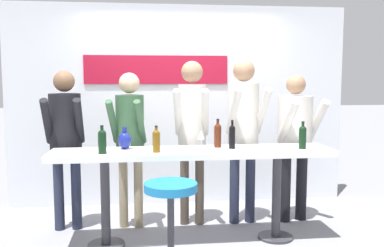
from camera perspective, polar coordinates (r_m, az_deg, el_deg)
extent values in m
plane|color=gray|center=(4.47, 0.13, -15.50)|extent=(40.00, 40.00, 0.00)
cube|color=silver|center=(5.58, -1.66, 2.41)|extent=(4.37, 0.10, 2.57)
cube|color=#B2142D|center=(5.49, -4.73, 7.16)|extent=(1.82, 0.02, 0.36)
cube|color=white|center=(4.22, 0.13, -3.90)|extent=(2.77, 0.53, 0.06)
cylinder|color=#333338|center=(4.31, -11.48, -9.94)|extent=(0.09, 0.09, 0.88)
cylinder|color=#333338|center=(4.45, -11.35, -15.56)|extent=(0.36, 0.36, 0.02)
cylinder|color=#333338|center=(4.50, 11.19, -9.21)|extent=(0.09, 0.09, 0.88)
cylinder|color=#333338|center=(4.64, 11.07, -14.61)|extent=(0.36, 0.36, 0.02)
cylinder|color=#333338|center=(3.74, -2.84, -13.75)|extent=(0.06, 0.06, 0.70)
cylinder|color=#1972B2|center=(3.64, -2.87, -8.46)|extent=(0.45, 0.45, 0.07)
cylinder|color=#23283D|center=(4.90, -17.34, -8.76)|extent=(0.11, 0.11, 0.83)
cylinder|color=#23283D|center=(4.87, -15.17, -8.77)|extent=(0.11, 0.11, 0.83)
cylinder|color=black|center=(4.75, -16.53, -0.09)|extent=(0.35, 0.35, 0.65)
sphere|color=brown|center=(4.72, -16.70, 5.42)|extent=(0.22, 0.22, 0.22)
cylinder|color=black|center=(4.61, -18.76, 0.24)|extent=(0.09, 0.39, 0.50)
cylinder|color=black|center=(4.57, -14.83, 0.31)|extent=(0.09, 0.39, 0.50)
cylinder|color=gray|center=(4.83, -9.13, -8.83)|extent=(0.10, 0.10, 0.82)
cylinder|color=gray|center=(4.79, -7.16, -8.92)|extent=(0.10, 0.10, 0.82)
cylinder|color=#335638|center=(4.67, -8.29, -0.17)|extent=(0.36, 0.36, 0.65)
sphere|color=#D6AD89|center=(4.64, -8.37, 5.36)|extent=(0.22, 0.22, 0.22)
cylinder|color=#335638|center=(4.55, -10.50, 0.20)|extent=(0.14, 0.38, 0.49)
cylinder|color=#335638|center=(4.48, -6.93, 0.18)|extent=(0.14, 0.38, 0.49)
cylinder|color=#473D33|center=(4.85, -1.00, -8.31)|extent=(0.10, 0.10, 0.88)
cylinder|color=#473D33|center=(4.84, 1.01, -8.32)|extent=(0.10, 0.10, 0.88)
cylinder|color=beige|center=(4.71, 0.01, 0.99)|extent=(0.35, 0.35, 0.70)
sphere|color=#9E7556|center=(4.69, 0.01, 6.89)|extent=(0.24, 0.24, 0.24)
cylinder|color=beige|center=(4.54, -1.90, 1.43)|extent=(0.13, 0.41, 0.53)
cylinder|color=beige|center=(4.54, 1.78, 1.42)|extent=(0.13, 0.41, 0.53)
cylinder|color=#23283D|center=(4.91, 5.68, -8.11)|extent=(0.11, 0.11, 0.89)
cylinder|color=#23283D|center=(4.96, 7.78, -7.98)|extent=(0.11, 0.11, 0.89)
cylinder|color=beige|center=(4.80, 6.85, 1.18)|extent=(0.37, 0.37, 0.70)
sphere|color=#9E7556|center=(4.78, 6.93, 7.02)|extent=(0.24, 0.24, 0.24)
cylinder|color=beige|center=(4.59, 5.59, 1.59)|extent=(0.11, 0.41, 0.54)
cylinder|color=beige|center=(4.69, 9.39, 1.64)|extent=(0.11, 0.41, 0.54)
cylinder|color=black|center=(5.06, 12.31, -8.25)|extent=(0.12, 0.12, 0.81)
cylinder|color=black|center=(5.17, 14.38, -8.00)|extent=(0.12, 0.12, 0.81)
cylinder|color=beige|center=(4.99, 13.56, -0.06)|extent=(0.45, 0.45, 0.64)
sphere|color=#9E7556|center=(4.96, 13.69, 5.06)|extent=(0.22, 0.22, 0.22)
cylinder|color=beige|center=(4.76, 12.66, 0.22)|extent=(0.17, 0.40, 0.50)
cylinder|color=beige|center=(4.95, 16.33, 0.36)|extent=(0.17, 0.40, 0.50)
cylinder|color=black|center=(4.07, -11.88, -2.66)|extent=(0.08, 0.08, 0.19)
sphere|color=black|center=(4.05, -11.91, -1.35)|extent=(0.08, 0.08, 0.08)
cylinder|color=black|center=(4.05, -11.92, -0.89)|extent=(0.03, 0.03, 0.07)
cylinder|color=black|center=(4.04, -11.93, -0.33)|extent=(0.03, 0.03, 0.01)
cylinder|color=brown|center=(4.06, -4.78, -2.61)|extent=(0.07, 0.07, 0.18)
sphere|color=brown|center=(4.05, -4.79, -1.37)|extent=(0.07, 0.07, 0.07)
cylinder|color=brown|center=(4.04, -4.79, -0.92)|extent=(0.03, 0.03, 0.06)
cylinder|color=black|center=(4.04, -4.80, -0.39)|extent=(0.03, 0.03, 0.01)
cylinder|color=black|center=(4.39, 14.52, -2.04)|extent=(0.07, 0.07, 0.19)
sphere|color=black|center=(4.38, 14.55, -0.79)|extent=(0.07, 0.07, 0.07)
cylinder|color=black|center=(4.37, 14.57, -0.35)|extent=(0.03, 0.03, 0.07)
cylinder|color=black|center=(4.37, 14.58, 0.18)|extent=(0.03, 0.03, 0.01)
cylinder|color=black|center=(4.28, 5.37, -2.01)|extent=(0.06, 0.06, 0.20)
sphere|color=black|center=(4.26, 5.38, -0.67)|extent=(0.06, 0.06, 0.06)
cylinder|color=black|center=(4.26, 5.39, -0.19)|extent=(0.02, 0.02, 0.07)
cylinder|color=black|center=(4.26, 5.39, 0.38)|extent=(0.03, 0.03, 0.01)
cylinder|color=#4C1E0F|center=(4.35, 3.44, -1.85)|extent=(0.07, 0.07, 0.20)
sphere|color=#4C1E0F|center=(4.33, 3.45, -0.52)|extent=(0.07, 0.07, 0.07)
cylinder|color=#4C1E0F|center=(4.33, 3.46, -0.05)|extent=(0.03, 0.03, 0.07)
cylinder|color=black|center=(4.32, 3.46, 0.53)|extent=(0.03, 0.03, 0.01)
cylinder|color=silver|center=(4.33, 1.24, -3.19)|extent=(0.06, 0.06, 0.01)
cylinder|color=silver|center=(4.33, 1.24, -2.62)|extent=(0.01, 0.01, 0.08)
cone|color=silver|center=(4.31, 1.24, -1.50)|extent=(0.07, 0.07, 0.09)
ellipsoid|color=navy|center=(4.29, -8.95, -2.26)|extent=(0.13, 0.13, 0.17)
cylinder|color=navy|center=(4.27, -8.98, -0.80)|extent=(0.04, 0.04, 0.05)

